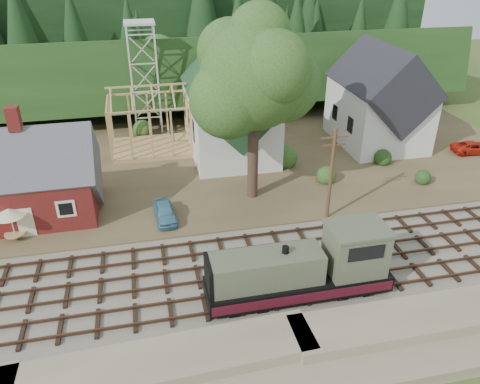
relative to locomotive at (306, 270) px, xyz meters
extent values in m
plane|color=#384C1E|center=(-2.20, 3.00, -2.05)|extent=(140.00, 140.00, 0.00)
cube|color=#7F7259|center=(-2.20, -5.50, -2.05)|extent=(64.00, 5.00, 1.60)
cube|color=#726B5B|center=(-2.20, 3.00, -1.97)|extent=(64.00, 11.00, 0.16)
cube|color=brown|center=(-2.20, 21.00, -1.90)|extent=(64.00, 26.00, 0.30)
cube|color=#1E3F19|center=(-2.20, 45.00, -2.05)|extent=(70.00, 28.96, 12.74)
cube|color=black|center=(-2.20, 61.00, -2.05)|extent=(80.00, 20.00, 12.00)
cube|color=#511912|center=(-18.20, 14.00, 0.15)|extent=(10.00, 7.00, 3.80)
cube|color=#4C4C51|center=(-18.20, 14.00, 2.05)|extent=(10.80, 7.41, 7.41)
cube|color=#511912|center=(-18.20, 14.00, 6.35)|extent=(0.90, 0.90, 1.80)
cube|color=beige|center=(-18.20, 10.48, -0.55)|extent=(1.20, 0.06, 2.40)
cube|color=silver|center=(-0.20, 23.00, 1.45)|extent=(8.00, 12.00, 6.40)
cube|color=#1B3B20|center=(-0.20, 23.00, 4.65)|extent=(8.40, 12.96, 8.40)
cube|color=silver|center=(-0.20, 17.00, 6.65)|extent=(2.40, 2.40, 4.00)
cone|color=#1B3B20|center=(-0.20, 17.00, 9.95)|extent=(5.37, 5.37, 2.60)
cube|color=silver|center=(15.80, 22.00, 1.45)|extent=(8.00, 10.00, 6.40)
cube|color=black|center=(15.80, 22.00, 4.65)|extent=(8.40, 10.80, 8.40)
cube|color=tan|center=(-8.20, 25.00, -1.50)|extent=(8.00, 6.00, 0.50)
cube|color=tan|center=(-8.20, 25.00, 5.15)|extent=(8.00, 0.18, 0.18)
cube|color=silver|center=(-9.60, 29.60, 4.25)|extent=(0.18, 0.18, 12.00)
cube|color=silver|center=(-6.80, 29.60, 4.25)|extent=(0.18, 0.18, 12.00)
cube|color=silver|center=(-9.60, 32.40, 4.25)|extent=(0.18, 0.18, 12.00)
cube|color=silver|center=(-6.80, 32.40, 4.25)|extent=(0.18, 0.18, 12.00)
cube|color=silver|center=(-8.20, 31.00, 10.25)|extent=(3.20, 3.20, 0.25)
cylinder|color=#38281E|center=(-0.20, 13.00, 2.25)|extent=(0.90, 0.90, 8.00)
sphere|color=#2A491B|center=(-0.20, 13.00, 8.75)|extent=(8.40, 8.40, 8.40)
sphere|color=#2A491B|center=(2.30, 14.00, 7.75)|extent=(6.40, 6.40, 6.40)
sphere|color=#2A491B|center=(-2.40, 12.20, 7.25)|extent=(6.00, 6.00, 6.00)
cylinder|color=#4C331E|center=(4.80, 8.20, 1.95)|extent=(0.28, 0.28, 8.00)
cube|color=#4C331E|center=(4.80, 8.20, 5.15)|extent=(2.20, 0.12, 0.12)
cube|color=#4C331E|center=(4.80, 8.20, 4.55)|extent=(1.80, 0.12, 0.12)
cube|color=black|center=(-0.44, 0.00, -1.72)|extent=(11.45, 2.39, 0.33)
cube|color=black|center=(-0.44, 0.00, -1.02)|extent=(11.45, 2.77, 1.05)
cube|color=#484E39|center=(-2.54, 0.00, 0.51)|extent=(6.87, 2.20, 2.00)
cube|color=#484E39|center=(3.18, 0.00, 1.04)|extent=(3.44, 2.67, 3.05)
cube|color=#484E39|center=(3.18, 0.00, 2.61)|extent=(3.63, 2.86, 0.19)
cube|color=black|center=(3.18, -1.35, 1.70)|extent=(2.29, 0.06, 0.95)
cube|color=#4F111D|center=(-0.44, -1.40, -1.02)|extent=(11.45, 0.04, 0.67)
cube|color=#4F111D|center=(-0.44, 1.40, -1.02)|extent=(11.45, 0.04, 0.67)
cylinder|color=black|center=(-1.40, 0.00, 1.61)|extent=(0.42, 0.42, 0.67)
imported|color=teal|center=(-7.94, 10.68, -1.08)|extent=(1.84, 4.01, 1.33)
imported|color=red|center=(24.50, 17.00, -1.14)|extent=(4.57, 2.45, 1.22)
cylinder|color=silver|center=(-19.08, 10.32, -0.58)|extent=(0.11, 0.11, 2.33)
cylinder|color=tan|center=(-19.08, 10.32, -1.27)|extent=(1.48, 1.48, 0.08)
cone|color=beige|center=(-19.08, 10.32, 0.58)|extent=(2.33, 2.33, 0.53)
camera|label=1|loc=(-8.97, -21.67, 18.09)|focal=35.00mm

